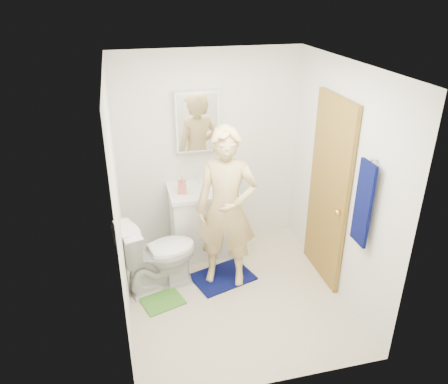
# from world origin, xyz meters

# --- Properties ---
(floor) EXTENTS (2.20, 2.40, 0.02)m
(floor) POSITION_xyz_m (0.00, 0.00, -0.01)
(floor) COLOR beige
(floor) RESTS_ON ground
(ceiling) EXTENTS (2.20, 2.40, 0.02)m
(ceiling) POSITION_xyz_m (0.00, 0.00, 2.41)
(ceiling) COLOR white
(ceiling) RESTS_ON ground
(wall_back) EXTENTS (2.20, 0.02, 2.40)m
(wall_back) POSITION_xyz_m (0.00, 1.21, 1.20)
(wall_back) COLOR silver
(wall_back) RESTS_ON ground
(wall_front) EXTENTS (2.20, 0.02, 2.40)m
(wall_front) POSITION_xyz_m (0.00, -1.21, 1.20)
(wall_front) COLOR silver
(wall_front) RESTS_ON ground
(wall_left) EXTENTS (0.02, 2.40, 2.40)m
(wall_left) POSITION_xyz_m (-1.11, 0.00, 1.20)
(wall_left) COLOR silver
(wall_left) RESTS_ON ground
(wall_right) EXTENTS (0.02, 2.40, 2.40)m
(wall_right) POSITION_xyz_m (1.11, 0.00, 1.20)
(wall_right) COLOR silver
(wall_right) RESTS_ON ground
(vanity_cabinet) EXTENTS (0.75, 0.55, 0.80)m
(vanity_cabinet) POSITION_xyz_m (-0.15, 0.91, 0.40)
(vanity_cabinet) COLOR white
(vanity_cabinet) RESTS_ON floor
(countertop) EXTENTS (0.79, 0.59, 0.05)m
(countertop) POSITION_xyz_m (-0.15, 0.91, 0.83)
(countertop) COLOR white
(countertop) RESTS_ON vanity_cabinet
(sink_basin) EXTENTS (0.40, 0.40, 0.03)m
(sink_basin) POSITION_xyz_m (-0.15, 0.91, 0.84)
(sink_basin) COLOR white
(sink_basin) RESTS_ON countertop
(faucet) EXTENTS (0.03, 0.03, 0.12)m
(faucet) POSITION_xyz_m (-0.15, 1.09, 0.91)
(faucet) COLOR silver
(faucet) RESTS_ON countertop
(medicine_cabinet) EXTENTS (0.50, 0.12, 0.70)m
(medicine_cabinet) POSITION_xyz_m (-0.15, 1.14, 1.60)
(medicine_cabinet) COLOR white
(medicine_cabinet) RESTS_ON wall_back
(mirror_panel) EXTENTS (0.46, 0.01, 0.66)m
(mirror_panel) POSITION_xyz_m (-0.15, 1.08, 1.60)
(mirror_panel) COLOR white
(mirror_panel) RESTS_ON wall_back
(door) EXTENTS (0.05, 0.80, 2.05)m
(door) POSITION_xyz_m (1.07, 0.15, 1.02)
(door) COLOR #A37C2D
(door) RESTS_ON ground
(door_knob) EXTENTS (0.07, 0.07, 0.07)m
(door_knob) POSITION_xyz_m (1.03, -0.17, 0.95)
(door_knob) COLOR gold
(door_knob) RESTS_ON door
(towel) EXTENTS (0.03, 0.24, 0.80)m
(towel) POSITION_xyz_m (1.03, -0.57, 1.25)
(towel) COLOR #070D48
(towel) RESTS_ON wall_right
(towel_hook) EXTENTS (0.06, 0.02, 0.02)m
(towel_hook) POSITION_xyz_m (1.07, -0.57, 1.67)
(towel_hook) COLOR silver
(towel_hook) RESTS_ON wall_right
(toilet) EXTENTS (0.92, 0.67, 0.84)m
(toilet) POSITION_xyz_m (-0.75, 0.33, 0.42)
(toilet) COLOR white
(toilet) RESTS_ON floor
(bath_mat) EXTENTS (0.76, 0.64, 0.02)m
(bath_mat) POSITION_xyz_m (-0.05, 0.30, 0.01)
(bath_mat) COLOR #070D48
(bath_mat) RESTS_ON floor
(green_rug) EXTENTS (0.49, 0.45, 0.02)m
(green_rug) POSITION_xyz_m (-0.77, 0.06, 0.01)
(green_rug) COLOR #4B9230
(green_rug) RESTS_ON floor
(soap_dispenser) EXTENTS (0.11, 0.11, 0.21)m
(soap_dispenser) POSITION_xyz_m (-0.39, 0.85, 0.96)
(soap_dispenser) COLOR #CC715F
(soap_dispenser) RESTS_ON countertop
(toothbrush_cup) EXTENTS (0.13, 0.13, 0.09)m
(toothbrush_cup) POSITION_xyz_m (0.14, 1.03, 0.89)
(toothbrush_cup) COLOR #774394
(toothbrush_cup) RESTS_ON countertop
(man) EXTENTS (0.75, 0.63, 1.76)m
(man) POSITION_xyz_m (-0.02, 0.26, 0.90)
(man) COLOR tan
(man) RESTS_ON bath_mat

